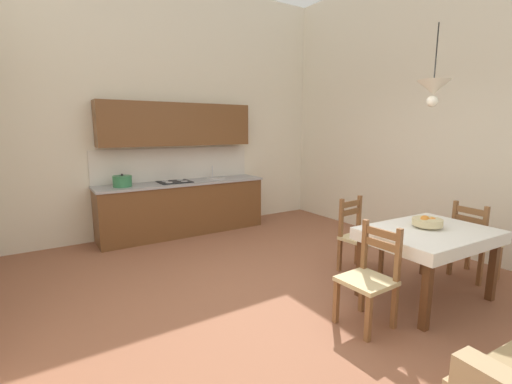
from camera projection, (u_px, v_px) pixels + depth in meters
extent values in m
cube|color=#935B42|center=(284.00, 296.00, 3.89)|extent=(6.15, 6.71, 0.10)
cube|color=silver|center=(176.00, 110.00, 6.09)|extent=(6.15, 0.12, 4.20)
cube|color=silver|center=(444.00, 106.00, 5.02)|extent=(0.12, 6.71, 4.20)
cube|color=brown|center=(184.00, 209.00, 6.03)|extent=(2.79, 0.60, 0.86)
cube|color=#9E9EA3|center=(183.00, 183.00, 5.94)|extent=(2.82, 0.63, 0.04)
cube|color=silver|center=(176.00, 164.00, 6.14)|extent=(2.79, 0.01, 0.55)
cube|color=brown|center=(178.00, 124.00, 5.89)|extent=(2.57, 0.34, 0.70)
cube|color=black|center=(190.00, 234.00, 5.88)|extent=(2.75, 0.02, 0.09)
cylinder|color=silver|center=(216.00, 179.00, 6.28)|extent=(0.34, 0.34, 0.02)
cylinder|color=silver|center=(212.00, 172.00, 6.38)|extent=(0.02, 0.02, 0.22)
cube|color=black|center=(175.00, 182.00, 5.87)|extent=(0.52, 0.42, 0.01)
cylinder|color=silver|center=(169.00, 182.00, 5.72)|extent=(0.11, 0.11, 0.01)
cylinder|color=silver|center=(184.00, 181.00, 5.86)|extent=(0.11, 0.11, 0.01)
cylinder|color=silver|center=(165.00, 181.00, 5.88)|extent=(0.11, 0.11, 0.01)
cylinder|color=silver|center=(180.00, 180.00, 6.02)|extent=(0.11, 0.11, 0.01)
cylinder|color=#337A4C|center=(122.00, 182.00, 5.40)|extent=(0.28, 0.28, 0.15)
cylinder|color=#337A4C|center=(122.00, 176.00, 5.38)|extent=(0.29, 0.29, 0.02)
sphere|color=black|center=(122.00, 175.00, 5.38)|extent=(0.04, 0.04, 0.04)
cube|color=#56331C|center=(429.00, 231.00, 3.63)|extent=(1.27, 0.94, 0.02)
cube|color=#56331C|center=(427.00, 292.00, 3.09)|extent=(0.07, 0.07, 0.73)
cube|color=#56331C|center=(493.00, 267.00, 3.65)|extent=(0.07, 0.07, 0.73)
cube|color=#56331C|center=(361.00, 263.00, 3.74)|extent=(0.07, 0.07, 0.73)
cube|color=#56331C|center=(426.00, 246.00, 4.30)|extent=(0.07, 0.07, 0.73)
cube|color=white|center=(429.00, 230.00, 3.63)|extent=(1.33, 1.00, 0.00)
cube|color=white|center=(476.00, 248.00, 3.24)|extent=(1.29, 0.06, 0.12)
cube|color=white|center=(391.00, 225.00, 4.04)|extent=(1.29, 0.06, 0.12)
cube|color=white|center=(386.00, 246.00, 3.32)|extent=(0.05, 0.94, 0.12)
cube|color=white|center=(464.00, 227.00, 3.96)|extent=(0.05, 0.94, 0.12)
cube|color=#D1BC89|center=(366.00, 281.00, 3.16)|extent=(0.43, 0.43, 0.04)
cube|color=brown|center=(368.00, 319.00, 2.95)|extent=(0.05, 0.05, 0.41)
cube|color=brown|center=(336.00, 302.00, 3.24)|extent=(0.05, 0.05, 0.41)
cube|color=brown|center=(396.00, 279.00, 3.10)|extent=(0.05, 0.05, 0.93)
cube|color=brown|center=(363.00, 266.00, 3.40)|extent=(0.05, 0.05, 0.93)
cube|color=brown|center=(382.00, 233.00, 3.18)|extent=(0.03, 0.32, 0.07)
cube|color=brown|center=(381.00, 244.00, 3.20)|extent=(0.03, 0.32, 0.07)
cube|color=#D1BC89|center=(361.00, 239.00, 4.37)|extent=(0.45, 0.45, 0.04)
cube|color=brown|center=(381.00, 257.00, 4.38)|extent=(0.05, 0.05, 0.41)
cube|color=brown|center=(364.00, 264.00, 4.16)|extent=(0.05, 0.05, 0.41)
cube|color=brown|center=(358.00, 230.00, 4.61)|extent=(0.05, 0.05, 0.93)
cube|color=brown|center=(340.00, 235.00, 4.39)|extent=(0.05, 0.05, 0.93)
cube|color=brown|center=(351.00, 204.00, 4.43)|extent=(0.32, 0.05, 0.07)
cube|color=brown|center=(351.00, 212.00, 4.45)|extent=(0.32, 0.05, 0.07)
cube|color=#D1BC89|center=(476.00, 243.00, 4.21)|extent=(0.46, 0.46, 0.04)
cube|color=brown|center=(468.00, 254.00, 4.49)|extent=(0.05, 0.05, 0.41)
cube|color=brown|center=(498.00, 263.00, 4.17)|extent=(0.05, 0.05, 0.41)
cube|color=brown|center=(452.00, 238.00, 4.28)|extent=(0.05, 0.05, 0.93)
cube|color=brown|center=(483.00, 247.00, 3.96)|extent=(0.05, 0.05, 0.93)
cube|color=brown|center=(470.00, 211.00, 4.05)|extent=(0.05, 0.32, 0.07)
cube|color=brown|center=(469.00, 220.00, 4.07)|extent=(0.05, 0.32, 0.07)
cylinder|color=beige|center=(427.00, 226.00, 3.69)|extent=(0.17, 0.17, 0.02)
cylinder|color=beige|center=(427.00, 222.00, 3.69)|extent=(0.30, 0.30, 0.07)
sphere|color=orange|center=(424.00, 222.00, 3.67)|extent=(0.09, 0.09, 0.09)
sphere|color=orange|center=(432.00, 221.00, 3.70)|extent=(0.08, 0.08, 0.08)
sphere|color=orange|center=(425.00, 220.00, 3.71)|extent=(0.10, 0.10, 0.10)
cylinder|color=black|center=(436.00, 53.00, 3.48)|extent=(0.01, 0.01, 0.57)
cone|color=silver|center=(433.00, 87.00, 3.53)|extent=(0.32, 0.32, 0.14)
sphere|color=white|center=(432.00, 101.00, 3.56)|extent=(0.11, 0.11, 0.11)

